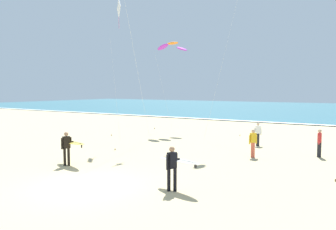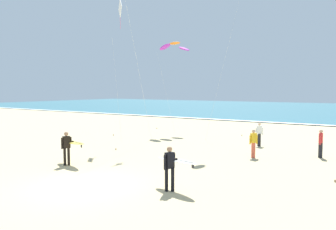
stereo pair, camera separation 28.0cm
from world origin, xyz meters
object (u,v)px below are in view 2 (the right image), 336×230
kite_diamond_ivory_low (120,13)px  bystander_yellow_top (253,143)px  surfer_lead (173,163)px  bystander_white_top (259,134)px  bystander_red_top (321,143)px  surfer_trailing (70,144)px  kite_arc_amber_mid (175,46)px

kite_diamond_ivory_low → bystander_yellow_top: size_ratio=6.33×
bystander_yellow_top → surfer_lead: bearing=-93.9°
kite_diamond_ivory_low → bystander_yellow_top: (9.66, 0.10, -8.28)m
bystander_yellow_top → bystander_white_top: 4.05m
surfer_lead → bystander_red_top: (3.66, 9.65, -0.23)m
surfer_lead → bystander_red_top: bearing=69.2°
bystander_yellow_top → surfer_trailing: bearing=-136.4°
surfer_trailing → bystander_yellow_top: bearing=43.6°
surfer_trailing → bystander_yellow_top: (7.18, 6.82, -0.23)m
kite_diamond_ivory_low → bystander_yellow_top: 12.72m
surfer_lead → kite_arc_amber_mid: 18.58m
surfer_trailing → bystander_yellow_top: 9.90m
surfer_lead → bystander_red_top: 10.32m
kite_arc_amber_mid → bystander_red_top: bearing=-21.7°
surfer_lead → bystander_yellow_top: (0.52, 7.60, -0.23)m
surfer_lead → kite_diamond_ivory_low: 14.31m
bystander_red_top → bystander_white_top: size_ratio=1.00×
surfer_lead → kite_arc_amber_mid: kite_arc_amber_mid is taller
surfer_lead → kite_arc_amber_mid: size_ratio=0.27×
surfer_trailing → bystander_yellow_top: size_ratio=1.40×
surfer_trailing → bystander_red_top: surfer_trailing is taller
bystander_white_top → bystander_red_top: bearing=-24.7°
kite_arc_amber_mid → bystander_red_top: (12.86, -5.11, -6.77)m
surfer_trailing → kite_arc_amber_mid: 15.65m
surfer_trailing → kite_diamond_ivory_low: bearing=110.2°
bystander_red_top → bystander_yellow_top: bearing=-146.9°
kite_diamond_ivory_low → kite_arc_amber_mid: bearing=90.4°
kite_arc_amber_mid → kite_diamond_ivory_low: 7.42m
surfer_lead → kite_arc_amber_mid: (-9.20, 14.76, 6.54)m
surfer_lead → bystander_yellow_top: 7.62m
bystander_yellow_top → bystander_red_top: size_ratio=1.00×
surfer_lead → bystander_white_top: size_ratio=1.33×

